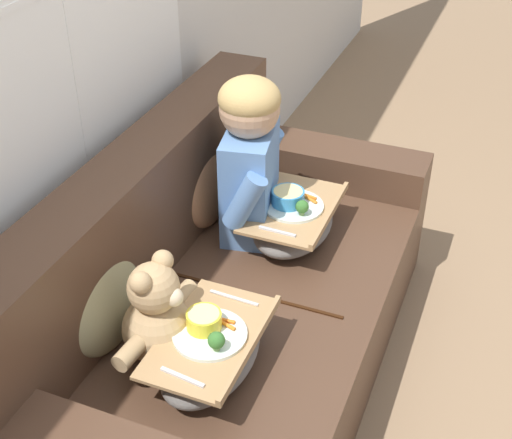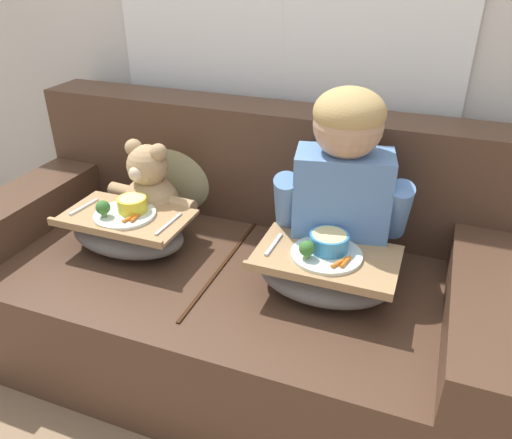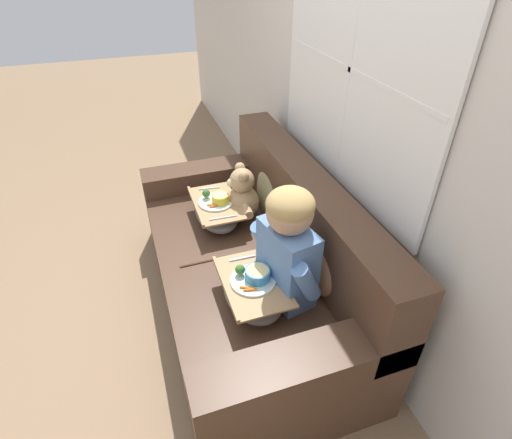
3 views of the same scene
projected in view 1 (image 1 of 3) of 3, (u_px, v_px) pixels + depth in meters
name	position (u px, v px, depth m)	size (l,w,h in m)	color
ground_plane	(240.00, 376.00, 2.79)	(14.00, 14.00, 0.00)	#8E7051
wall_back_with_window	(56.00, 31.00, 2.24)	(8.00, 0.08, 2.60)	beige
couch	(221.00, 311.00, 2.63)	(1.96, 1.00, 0.91)	#4C3323
throw_pillow_behind_child	(204.00, 179.00, 2.82)	(0.39, 0.19, 0.41)	#B2754C
throw_pillow_behind_teddy	(100.00, 294.00, 2.24)	(0.39, 0.19, 0.41)	tan
child_figure	(250.00, 151.00, 2.67)	(0.48, 0.26, 0.64)	#5B84BC
teddy_bear	(158.00, 318.00, 2.19)	(0.40, 0.28, 0.37)	tan
lap_tray_child	(293.00, 221.00, 2.76)	(0.46, 0.30, 0.22)	slate
lap_tray_teddy	(211.00, 351.00, 2.18)	(0.47, 0.28, 0.22)	slate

